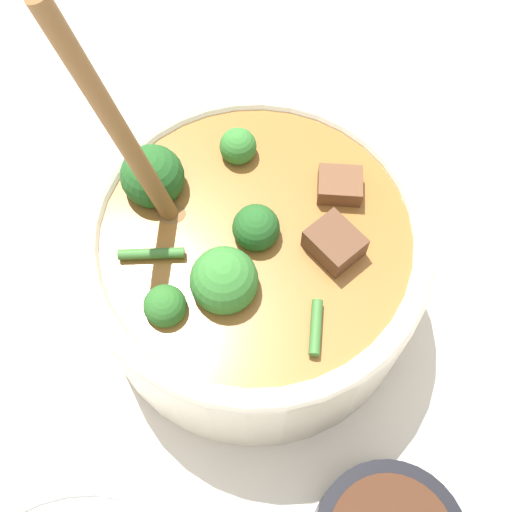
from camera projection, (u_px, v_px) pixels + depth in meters
name	position (u px, v px, depth m)	size (l,w,h in m)	color
ground_plane	(256.00, 295.00, 0.52)	(4.00, 4.00, 0.00)	silver
stew_bowl	(255.00, 260.00, 0.46)	(0.24, 0.24, 0.28)	beige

